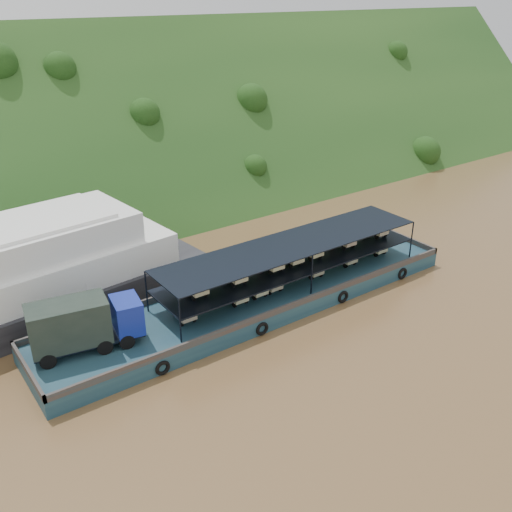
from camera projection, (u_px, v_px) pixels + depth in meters
ground at (298, 298)px, 46.22m from camera, size 160.00×160.00×0.00m
hillside at (118, 185)px, 72.62m from camera, size 140.00×39.60×39.60m
cargo_barge at (241, 298)px, 43.73m from camera, size 35.00×7.18×4.84m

